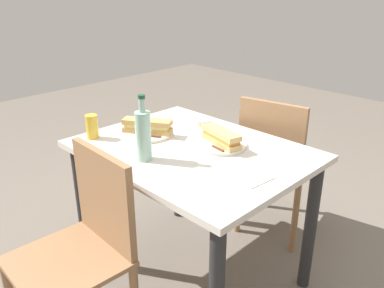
{
  "coord_description": "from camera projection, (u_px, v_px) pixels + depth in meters",
  "views": [
    {
      "loc": [
        -1.23,
        1.23,
        1.48
      ],
      "look_at": [
        0.0,
        0.0,
        0.75
      ],
      "focal_mm": 37.52,
      "sensor_mm": 36.0,
      "label": 1
    }
  ],
  "objects": [
    {
      "name": "ground_plane",
      "position": [
        192.0,
        272.0,
        2.17
      ],
      "size": [
        8.0,
        8.0,
        0.0
      ],
      "primitive_type": "plane",
      "color": "#6B6056"
    },
    {
      "name": "dining_table",
      "position": [
        192.0,
        170.0,
        1.94
      ],
      "size": [
        1.06,
        0.81,
        0.73
      ],
      "color": "beige",
      "rests_on": "ground"
    },
    {
      "name": "chair_far",
      "position": [
        85.0,
        244.0,
        1.58
      ],
      "size": [
        0.42,
        0.42,
        0.87
      ],
      "color": "#936B47",
      "rests_on": "ground"
    },
    {
      "name": "chair_near",
      "position": [
        276.0,
        160.0,
        2.32
      ],
      "size": [
        0.47,
        0.47,
        0.87
      ],
      "color": "#936B47",
      "rests_on": "ground"
    },
    {
      "name": "plate_near",
      "position": [
        148.0,
        134.0,
        2.04
      ],
      "size": [
        0.24,
        0.24,
        0.01
      ],
      "primitive_type": "cylinder",
      "color": "silver",
      "rests_on": "dining_table"
    },
    {
      "name": "baguette_sandwich_near",
      "position": [
        147.0,
        126.0,
        2.03
      ],
      "size": [
        0.25,
        0.19,
        0.07
      ],
      "color": "tan",
      "rests_on": "plate_near"
    },
    {
      "name": "knife_near",
      "position": [
        146.0,
        136.0,
        1.99
      ],
      "size": [
        0.16,
        0.1,
        0.01
      ],
      "color": "silver",
      "rests_on": "plate_near"
    },
    {
      "name": "plate_far",
      "position": [
        221.0,
        145.0,
        1.9
      ],
      "size": [
        0.24,
        0.24,
        0.01
      ],
      "primitive_type": "cylinder",
      "color": "silver",
      "rests_on": "dining_table"
    },
    {
      "name": "baguette_sandwich_far",
      "position": [
        221.0,
        137.0,
        1.89
      ],
      "size": [
        0.24,
        0.12,
        0.07
      ],
      "color": "tan",
      "rests_on": "plate_far"
    },
    {
      "name": "knife_far",
      "position": [
        213.0,
        146.0,
        1.87
      ],
      "size": [
        0.18,
        0.04,
        0.01
      ],
      "color": "silver",
      "rests_on": "plate_far"
    },
    {
      "name": "water_bottle",
      "position": [
        143.0,
        135.0,
        1.73
      ],
      "size": [
        0.07,
        0.07,
        0.29
      ],
      "color": "#99C6B7",
      "rests_on": "dining_table"
    },
    {
      "name": "beer_glass",
      "position": [
        92.0,
        127.0,
        1.98
      ],
      "size": [
        0.06,
        0.06,
        0.12
      ],
      "primitive_type": "cylinder",
      "color": "gold",
      "rests_on": "dining_table"
    },
    {
      "name": "olive_bowl",
      "position": [
        201.0,
        122.0,
        2.19
      ],
      "size": [
        0.11,
        0.11,
        0.03
      ],
      "primitive_type": "cylinder",
      "color": "silver",
      "rests_on": "dining_table"
    },
    {
      "name": "paper_napkin",
      "position": [
        250.0,
        177.0,
        1.61
      ],
      "size": [
        0.15,
        0.15,
        0.0
      ],
      "primitive_type": "cube",
      "rotation": [
        0.0,
        0.0,
        -0.1
      ],
      "color": "white",
      "rests_on": "dining_table"
    }
  ]
}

